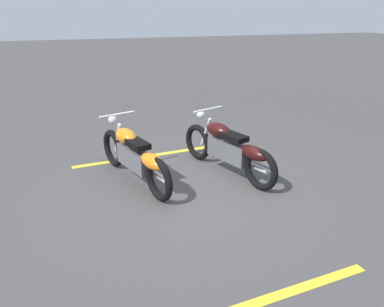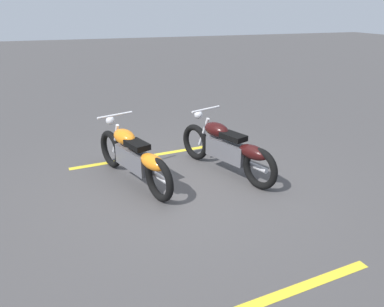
# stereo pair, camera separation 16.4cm
# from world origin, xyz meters

# --- Properties ---
(ground_plane) EXTENTS (60.00, 60.00, 0.00)m
(ground_plane) POSITION_xyz_m (0.00, 0.00, 0.00)
(ground_plane) COLOR #474444
(motorcycle_bright_foreground) EXTENTS (2.15, 0.89, 1.04)m
(motorcycle_bright_foreground) POSITION_xyz_m (-0.38, -0.76, 0.46)
(motorcycle_bright_foreground) COLOR black
(motorcycle_bright_foreground) RESTS_ON ground
(motorcycle_dark_foreground) EXTENTS (2.13, 0.92, 1.04)m
(motorcycle_dark_foreground) POSITION_xyz_m (-0.24, 0.80, 0.46)
(motorcycle_dark_foreground) COLOR black
(motorcycle_dark_foreground) RESTS_ON ground
(parking_stripe_near) EXTENTS (0.42, 3.20, 0.01)m
(parking_stripe_near) POSITION_xyz_m (-1.46, -0.17, 0.00)
(parking_stripe_near) COLOR yellow
(parking_stripe_near) RESTS_ON ground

